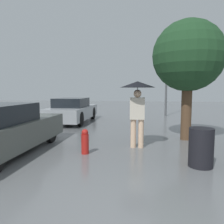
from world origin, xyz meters
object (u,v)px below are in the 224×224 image
tree (188,57)px  pedestrian (137,97)px  parked_car_farthest (73,111)px  trash_bin (201,147)px  fire_hydrant (85,141)px  street_lamp (167,66)px

tree → pedestrian: bearing=-141.5°
parked_car_farthest → tree: (4.94, -3.35, 2.09)m
trash_bin → fire_hydrant: 2.74m
pedestrian → trash_bin: size_ratio=2.25×
trash_bin → parked_car_farthest: bearing=128.6°
pedestrian → parked_car_farthest: (-3.38, 4.59, -0.85)m
parked_car_farthest → trash_bin: (4.76, -5.97, -0.17)m
tree → street_lamp: 6.60m
parked_car_farthest → trash_bin: parked_car_farthest is taller
tree → fire_hydrant: (-2.85, -2.04, -2.36)m
tree → street_lamp: (0.02, 6.59, 0.40)m
parked_car_farthest → street_lamp: bearing=33.1°
tree → street_lamp: street_lamp is taller
trash_bin → street_lamp: bearing=88.7°
parked_car_farthest → fire_hydrant: parked_car_farthest is taller
street_lamp → parked_car_farthest: bearing=-146.9°
fire_hydrant → street_lamp: bearing=71.5°
parked_car_farthest → fire_hydrant: bearing=-68.8°
parked_car_farthest → pedestrian: bearing=-53.6°
tree → parked_car_farthest: bearing=145.9°
pedestrian → trash_bin: (1.38, -1.38, -1.02)m
trash_bin → tree: bearing=86.0°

